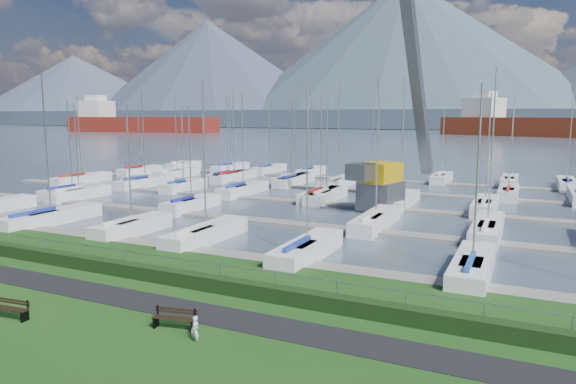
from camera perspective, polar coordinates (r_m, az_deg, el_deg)
The scene contains 14 objects.
path at distance 24.47m, azimuth -15.45°, elevation -11.71°, with size 160.00×2.00×0.04m, color black.
water at distance 280.84m, azimuth 22.21°, elevation 6.11°, with size 800.00×540.00×0.20m, color #445263.
hedge at distance 26.27m, azimuth -11.75°, elevation -9.38°, with size 80.00×0.70×0.70m, color black.
fence at distance 26.33m, azimuth -11.28°, elevation -7.39°, with size 0.04×0.04×80.00m, color gray.
foothill at distance 350.63m, azimuth 22.91°, elevation 7.47°, with size 900.00×80.00×12.00m, color #3F4D5C.
mountains at distance 426.71m, azimuth 24.69°, elevation 12.91°, with size 1190.00×360.00×115.00m.
docks at distance 49.46m, azimuth 6.92°, elevation -1.52°, with size 90.00×41.60×0.25m.
bench_left at distance 24.62m, azimuth -28.47°, elevation -11.33°, with size 1.83×0.61×0.85m.
bench_right at distance 21.29m, azimuth -12.45°, elevation -13.55°, with size 1.85×0.79×0.85m.
person at distance 20.01m, azimuth -10.29°, elevation -14.53°, with size 0.41×0.27×1.11m, color silver.
crane at distance 47.36m, azimuth 11.29°, elevation 4.70°, with size 5.34×13.46×22.35m.
cargo_ship_west at distance 282.95m, azimuth -16.63°, elevation 7.23°, with size 82.47×26.86×21.50m.
cargo_ship_mid at distance 234.79m, azimuth 28.01°, elevation 6.34°, with size 105.29×57.87×21.50m.
sailboat_fleet at distance 52.72m, azimuth 4.69°, elevation 5.26°, with size 75.40×49.50×13.17m.
Camera 1 is at (15.19, -20.29, 8.34)m, focal length 32.00 mm.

